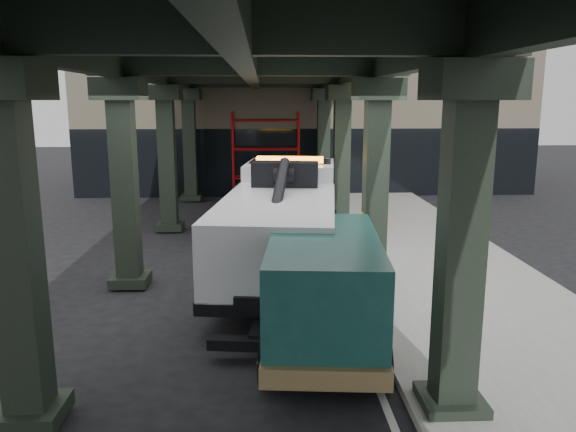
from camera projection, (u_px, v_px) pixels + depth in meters
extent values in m
plane|color=black|center=(270.00, 314.00, 12.01)|extent=(90.00, 90.00, 0.00)
cube|color=gray|center=(447.00, 279.00, 14.14)|extent=(5.00, 40.00, 0.15)
cube|color=silver|center=(337.00, 283.00, 14.04)|extent=(0.12, 38.00, 0.01)
cube|color=black|center=(461.00, 249.00, 7.70)|extent=(0.55, 0.55, 5.00)
cube|color=black|center=(471.00, 80.00, 7.25)|extent=(1.10, 1.10, 0.50)
cube|color=black|center=(451.00, 402.00, 8.17)|extent=(0.90, 0.90, 0.24)
cube|color=black|center=(375.00, 184.00, 13.57)|extent=(0.55, 0.55, 5.00)
cube|color=black|center=(378.00, 89.00, 13.12)|extent=(1.10, 1.10, 0.50)
cube|color=black|center=(372.00, 276.00, 14.04)|extent=(0.90, 0.90, 0.24)
cube|color=black|center=(342.00, 159.00, 19.44)|extent=(0.55, 0.55, 5.00)
cube|color=black|center=(343.00, 93.00, 18.99)|extent=(1.10, 1.10, 0.50)
cube|color=black|center=(340.00, 224.00, 19.91)|extent=(0.90, 0.90, 0.24)
cube|color=black|center=(323.00, 145.00, 25.31)|extent=(0.55, 0.55, 5.00)
cube|color=black|center=(324.00, 94.00, 24.86)|extent=(1.10, 1.10, 0.50)
cube|color=black|center=(323.00, 196.00, 25.78)|extent=(0.90, 0.90, 0.24)
cube|color=black|center=(16.00, 254.00, 7.45)|extent=(0.55, 0.55, 5.00)
cube|color=black|center=(32.00, 412.00, 7.92)|extent=(0.90, 0.90, 0.24)
cube|color=black|center=(125.00, 186.00, 13.32)|extent=(0.55, 0.55, 5.00)
cube|color=black|center=(119.00, 89.00, 12.87)|extent=(1.10, 1.10, 0.50)
cube|color=black|center=(131.00, 279.00, 13.79)|extent=(0.90, 0.90, 0.24)
cube|color=black|center=(167.00, 160.00, 19.19)|extent=(0.55, 0.55, 5.00)
cube|color=black|center=(164.00, 93.00, 18.74)|extent=(1.10, 1.10, 0.50)
cube|color=black|center=(170.00, 226.00, 19.66)|extent=(0.90, 0.90, 0.24)
cube|color=black|center=(190.00, 146.00, 25.06)|extent=(0.55, 0.55, 5.00)
cube|color=black|center=(188.00, 94.00, 24.61)|extent=(1.10, 1.10, 0.50)
cube|color=black|center=(192.00, 197.00, 25.53)|extent=(0.90, 0.90, 0.24)
cube|color=black|center=(379.00, 54.00, 12.96)|extent=(0.35, 32.00, 1.10)
cube|color=black|center=(117.00, 53.00, 12.70)|extent=(0.35, 32.00, 1.10)
cube|color=black|center=(250.00, 53.00, 12.83)|extent=(0.35, 32.00, 1.10)
cube|color=black|center=(249.00, 21.00, 12.69)|extent=(7.40, 32.00, 0.30)
cube|color=#C6B793|center=(301.00, 109.00, 30.86)|extent=(22.00, 10.00, 8.00)
cylinder|color=#A90D0E|center=(234.00, 155.00, 26.12)|extent=(0.08, 0.08, 4.00)
cylinder|color=#A90D0E|center=(233.00, 157.00, 25.34)|extent=(0.08, 0.08, 4.00)
cylinder|color=#A90D0E|center=(298.00, 155.00, 26.25)|extent=(0.08, 0.08, 4.00)
cylinder|color=#A90D0E|center=(299.00, 156.00, 25.47)|extent=(0.08, 0.08, 4.00)
cylinder|color=#A90D0E|center=(266.00, 176.00, 26.39)|extent=(3.00, 0.08, 0.08)
cylinder|color=#A90D0E|center=(266.00, 148.00, 26.13)|extent=(3.00, 0.08, 0.08)
cylinder|color=#A90D0E|center=(266.00, 120.00, 25.86)|extent=(3.00, 0.08, 0.08)
cube|color=black|center=(282.00, 249.00, 14.40)|extent=(2.09, 8.27, 0.27)
cube|color=white|center=(290.00, 195.00, 16.93)|extent=(2.87, 2.92, 1.97)
cube|color=white|center=(293.00, 206.00, 18.16)|extent=(2.64, 1.07, 0.98)
cube|color=black|center=(291.00, 176.00, 17.09)|extent=(2.56, 1.70, 0.93)
cube|color=white|center=(277.00, 233.00, 13.03)|extent=(3.27, 5.75, 1.53)
cube|color=orange|center=(290.00, 160.00, 16.49)|extent=(1.99, 0.54, 0.17)
cube|color=black|center=(285.00, 174.00, 14.94)|extent=(1.82, 0.86, 0.66)
cylinder|color=black|center=(278.00, 197.00, 13.07)|extent=(0.73, 3.83, 1.47)
cube|color=black|center=(263.00, 324.00, 10.53)|extent=(0.51, 1.56, 0.20)
cube|color=black|center=(258.00, 344.00, 9.79)|extent=(1.77, 0.49, 0.20)
cylinder|color=black|center=(253.00, 227.00, 17.56)|extent=(0.53, 1.24, 1.20)
cylinder|color=silver|center=(253.00, 227.00, 17.56)|extent=(0.50, 0.71, 0.66)
cylinder|color=black|center=(330.00, 229.00, 17.38)|extent=(0.53, 1.24, 1.20)
cylinder|color=silver|center=(330.00, 229.00, 17.38)|extent=(0.50, 0.71, 0.66)
cylinder|color=black|center=(233.00, 259.00, 14.04)|extent=(0.53, 1.24, 1.20)
cylinder|color=silver|center=(233.00, 259.00, 14.04)|extent=(0.50, 0.71, 0.66)
cylinder|color=black|center=(329.00, 261.00, 13.86)|extent=(0.53, 1.24, 1.20)
cylinder|color=silver|center=(329.00, 261.00, 13.86)|extent=(0.50, 0.71, 0.66)
cylinder|color=black|center=(222.00, 276.00, 12.66)|extent=(0.53, 1.24, 1.20)
cylinder|color=silver|center=(222.00, 276.00, 12.66)|extent=(0.50, 0.71, 0.66)
cylinder|color=black|center=(328.00, 279.00, 12.47)|extent=(0.53, 1.24, 1.20)
cylinder|color=silver|center=(328.00, 279.00, 12.47)|extent=(0.50, 0.71, 0.66)
cube|color=#12433E|center=(322.00, 264.00, 12.66)|extent=(1.96, 1.17, 0.82)
cube|color=#12433E|center=(324.00, 285.00, 10.12)|extent=(2.27, 4.27, 1.79)
cube|color=olive|center=(323.00, 315.00, 10.63)|extent=(2.40, 5.28, 0.32)
cube|color=black|center=(322.00, 237.00, 12.15)|extent=(1.81, 0.55, 0.76)
cube|color=black|center=(324.00, 256.00, 10.30)|extent=(2.23, 3.45, 0.50)
cube|color=silver|center=(321.00, 273.00, 13.21)|extent=(1.83, 0.27, 0.27)
cylinder|color=black|center=(281.00, 285.00, 12.75)|extent=(0.32, 0.79, 0.77)
cylinder|color=silver|center=(281.00, 285.00, 12.75)|extent=(0.33, 0.45, 0.42)
cylinder|color=black|center=(362.00, 286.00, 12.68)|extent=(0.32, 0.79, 0.77)
cylinder|color=silver|center=(362.00, 286.00, 12.68)|extent=(0.33, 0.45, 0.42)
cylinder|color=black|center=(267.00, 362.00, 8.99)|extent=(0.32, 0.79, 0.77)
cylinder|color=silver|center=(267.00, 362.00, 8.99)|extent=(0.33, 0.45, 0.42)
cylinder|color=black|center=(382.00, 364.00, 8.91)|extent=(0.32, 0.79, 0.77)
cylinder|color=silver|center=(382.00, 364.00, 8.91)|extent=(0.33, 0.45, 0.42)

